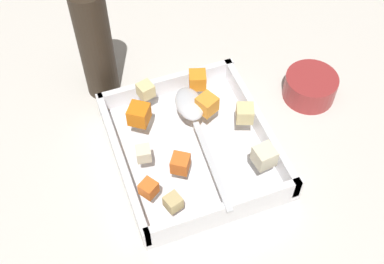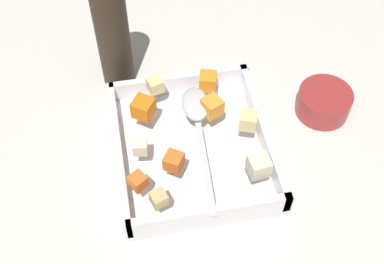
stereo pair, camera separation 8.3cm
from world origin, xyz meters
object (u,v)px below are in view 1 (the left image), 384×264
Objects in this scene: baking_dish at (192,149)px; small_prep_bowl at (310,87)px; serving_spoon at (192,110)px; pepper_mill at (95,44)px.

baking_dish reaches higher than small_prep_bowl.
small_prep_bowl is (0.05, -0.25, 0.01)m from baking_dish.
pepper_mill reaches higher than serving_spoon.
baking_dish is 1.15× the size of serving_spoon.
serving_spoon is at bearing -142.56° from pepper_mill.
baking_dish is 0.07m from serving_spoon.
baking_dish is 1.16× the size of pepper_mill.
baking_dish is at bearing -152.61° from pepper_mill.
pepper_mill is at bearing -139.15° from serving_spoon.
serving_spoon reaches higher than small_prep_bowl.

